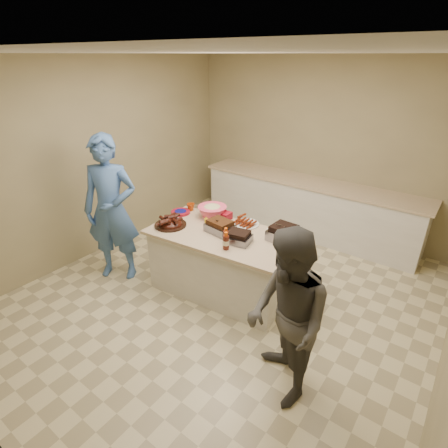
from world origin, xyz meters
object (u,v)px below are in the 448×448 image
Objects in this scene: bbq_bottle_a at (226,249)px; bbq_bottle_b at (226,243)px; guest_gray at (280,388)px; plastic_cup at (191,210)px; coleslaw_bowl at (212,217)px; island at (222,290)px; mustard_bottle at (206,225)px; guest_blue at (121,273)px; roasting_pan at (283,240)px; rib_platter at (171,226)px.

bbq_bottle_b is at bearing 126.91° from bbq_bottle_a.
plastic_cup is at bearing -165.18° from guest_gray.
bbq_bottle_b reaches higher than plastic_cup.
coleslaw_bowl is 3.49× the size of plastic_cup.
coleslaw_bowl is at bearing -170.39° from guest_gray.
bbq_bottle_a reaches higher than island.
mustard_bottle is (-0.28, 0.06, 0.81)m from island.
coleslaw_bowl reaches higher than bbq_bottle_b.
coleslaw_bowl reaches higher than mustard_bottle.
guest_blue is at bearing -151.17° from mustard_bottle.
bbq_bottle_b reaches higher than roasting_pan.
plastic_cup is at bearing -179.07° from coleslaw_bowl.
guest_blue is at bearing -154.55° from roasting_pan.
bbq_bottle_a reaches higher than guest_blue.
guest_gray is at bearing -38.85° from island.
bbq_bottle_b is 1.54× the size of mustard_bottle.
guest_blue is (-1.98, -0.81, -0.81)m from roasting_pan.
rib_platter reaches higher than guest_blue.
island is at bearing -9.50° from guest_blue.
island is at bearing 138.90° from bbq_bottle_b.
island reaches higher than guest_blue.
coleslaw_bowl is at bearing 62.73° from rib_platter.
rib_platter is 0.25× the size of guest_gray.
island is 1.09× the size of guest_gray.
bbq_bottle_a is (0.62, -0.55, 0.00)m from coleslaw_bowl.
bbq_bottle_b reaches higher than mustard_bottle.
plastic_cup reaches higher than guest_gray.
bbq_bottle_b is 1.54m from guest_gray.
rib_platter is 3.70× the size of plastic_cup.
coleslaw_bowl is at bearing -176.87° from roasting_pan.
bbq_bottle_a is at bearing -3.60° from rib_platter.
guest_blue is at bearing -142.99° from guest_gray.
guest_gray is (1.66, -1.13, -0.81)m from coleslaw_bowl.
mustard_bottle is at bearing 37.66° from rib_platter.
rib_platter is at bearing -77.93° from plastic_cup.
island is 8.46× the size of bbq_bottle_a.
plastic_cup is (-0.36, -0.01, 0.00)m from coleslaw_bowl.
roasting_pan is 0.96m from mustard_bottle.
rib_platter is 1.37m from roasting_pan.
bbq_bottle_b is 1.01m from plastic_cup.
roasting_pan reaches higher than island.
island is 1.04m from rib_platter.
island is at bearing -152.91° from roasting_pan.
coleslaw_bowl is at bearing 0.93° from plastic_cup.
bbq_bottle_a reaches higher than roasting_pan.
bbq_bottle_a is 1.13m from plastic_cup.
bbq_bottle_b is 0.50m from mustard_bottle.
guest_gray is (1.03, -0.58, -0.81)m from bbq_bottle_a.
mustard_bottle is 0.08× the size of guest_gray.
guest_gray is at bearing -29.37° from bbq_bottle_a.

